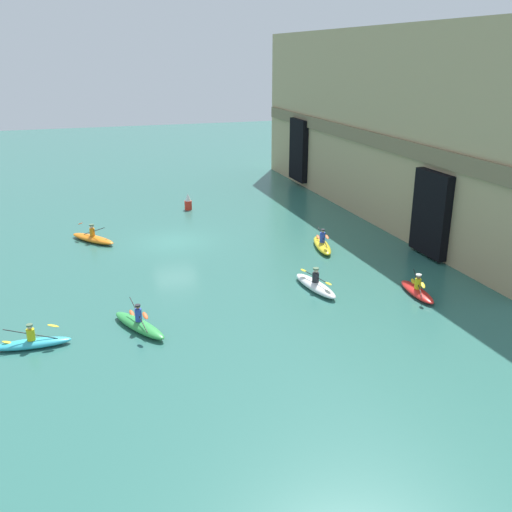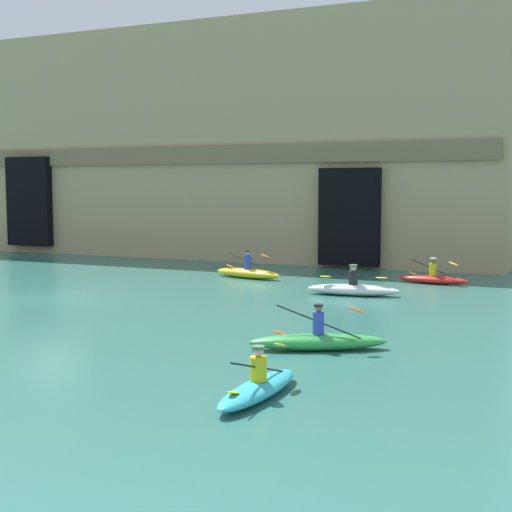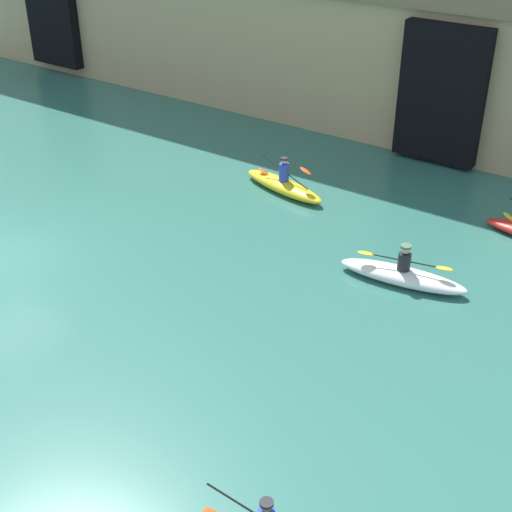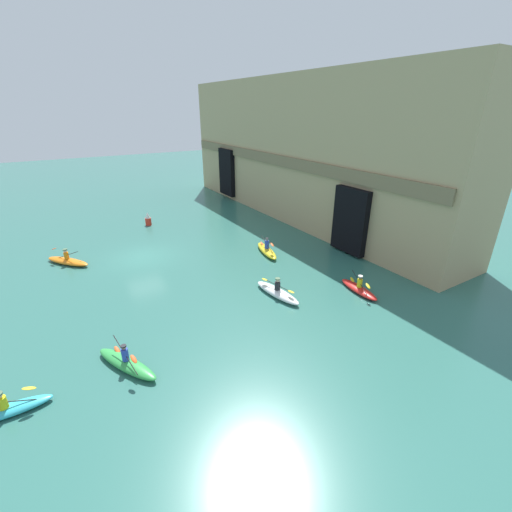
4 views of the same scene
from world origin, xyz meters
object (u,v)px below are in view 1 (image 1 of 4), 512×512
Objects in this scene: kayak_cyan at (32,343)px; kayak_green at (139,325)px; kayak_red at (417,291)px; kayak_white at (315,285)px; kayak_orange at (93,238)px; marker_buoy at (188,202)px; kayak_yellow at (322,245)px.

kayak_green is at bearing -173.83° from kayak_cyan.
kayak_green is at bearing -87.41° from kayak_red.
kayak_white is at bearing 74.00° from kayak_green.
kayak_cyan is at bearing -86.12° from kayak_red.
kayak_white is (-1.86, 12.85, 0.03)m from kayak_cyan.
kayak_orange is 9.03m from marker_buoy.
kayak_green is 2.77× the size of marker_buoy.
marker_buoy is at bearing 39.23° from kayak_yellow.
kayak_cyan is 0.88× the size of kayak_yellow.
marker_buoy reaches higher than kayak_green.
kayak_yellow is at bearing -151.85° from kayak_cyan.
kayak_yellow is at bearing 144.43° from kayak_white.
kayak_yellow is at bearing 95.17° from kayak_green.
kayak_red is at bearing -156.74° from kayak_yellow.
kayak_yellow reaches higher than kayak_cyan.
kayak_orange is at bearing -99.98° from kayak_cyan.
kayak_red is 4.82m from kayak_white.
kayak_green is 13.58m from kayak_yellow.
kayak_cyan is 21.13m from marker_buoy.
kayak_white is at bearing -168.79° from kayak_cyan.
kayak_orange is 14.86m from kayak_white.
kayak_red reaches higher than kayak_cyan.
kayak_yellow is 0.99× the size of kayak_white.
kayak_yellow is (-7.39, 15.72, 0.04)m from kayak_cyan.
kayak_cyan is 13.31m from kayak_orange.
kayak_green is at bearing 134.20° from kayak_yellow.
kayak_red is 20.13m from marker_buoy.
kayak_red is at bearing 61.27° from kayak_green.
kayak_cyan is 12.98m from kayak_white.
kayak_white is at bearing -111.23° from kayak_red.
kayak_white is (-1.63, 8.68, 0.01)m from kayak_green.
kayak_white reaches higher than kayak_cyan.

